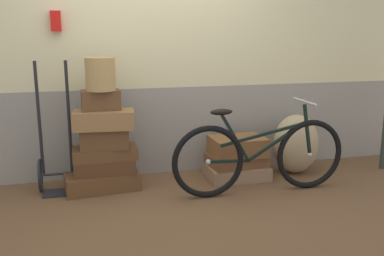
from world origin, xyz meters
name	(u,v)px	position (x,y,z in m)	size (l,w,h in m)	color
ground	(168,199)	(0.00, 0.00, -0.03)	(8.75, 5.20, 0.06)	brown
station_building	(152,36)	(0.01, 0.85, 1.53)	(6.75, 0.74, 3.05)	gray
suitcase_0	(102,182)	(-0.61, 0.34, 0.09)	(0.73, 0.35, 0.18)	brown
suitcase_1	(105,166)	(-0.58, 0.36, 0.25)	(0.61, 0.32, 0.15)	#4C2D19
suitcase_2	(105,153)	(-0.57, 0.37, 0.38)	(0.64, 0.33, 0.12)	brown
suitcase_3	(105,139)	(-0.57, 0.33, 0.54)	(0.47, 0.23, 0.20)	brown
suitcase_4	(104,120)	(-0.57, 0.32, 0.74)	(0.59, 0.31, 0.18)	olive
suitcase_5	(101,100)	(-0.59, 0.37, 0.92)	(0.37, 0.20, 0.20)	brown
suitcase_6	(236,171)	(0.85, 0.37, 0.07)	(0.65, 0.49, 0.14)	#937051
suitcase_7	(236,160)	(0.85, 0.37, 0.20)	(0.60, 0.43, 0.12)	brown
suitcase_8	(238,146)	(0.85, 0.35, 0.36)	(0.58, 0.42, 0.20)	brown
wicker_basket	(100,74)	(-0.58, 0.35, 1.18)	(0.29, 0.29, 0.32)	#A8844C
luggage_trolley	(57,163)	(-1.04, 0.45, 0.29)	(0.37, 0.39, 1.32)	black
burlap_sack	(296,144)	(1.56, 0.38, 0.34)	(0.52, 0.44, 0.67)	tan
bicycle	(260,156)	(0.91, -0.12, 0.38)	(1.80, 0.46, 0.92)	black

